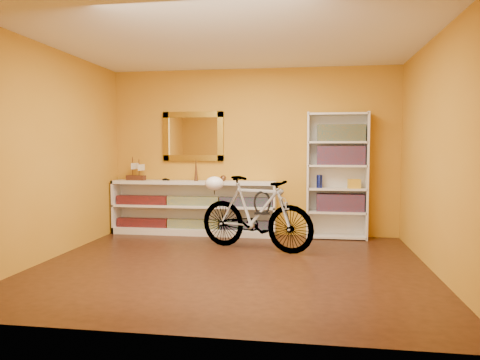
# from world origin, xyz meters

# --- Properties ---
(floor) EXTENTS (4.50, 4.00, 0.01)m
(floor) POSITION_xyz_m (0.00, 0.00, -0.01)
(floor) COLOR black
(floor) RESTS_ON ground
(ceiling) EXTENTS (4.50, 4.00, 0.01)m
(ceiling) POSITION_xyz_m (0.00, 0.00, 2.60)
(ceiling) COLOR silver
(ceiling) RESTS_ON ground
(back_wall) EXTENTS (4.50, 0.01, 2.60)m
(back_wall) POSITION_xyz_m (0.00, 2.00, 1.30)
(back_wall) COLOR #BE801C
(back_wall) RESTS_ON ground
(left_wall) EXTENTS (0.01, 4.00, 2.60)m
(left_wall) POSITION_xyz_m (-2.25, 0.00, 1.30)
(left_wall) COLOR #BE801C
(left_wall) RESTS_ON ground
(right_wall) EXTENTS (0.01, 4.00, 2.60)m
(right_wall) POSITION_xyz_m (2.25, 0.00, 1.30)
(right_wall) COLOR #BE801C
(right_wall) RESTS_ON ground
(gilt_mirror) EXTENTS (0.98, 0.06, 0.78)m
(gilt_mirror) POSITION_xyz_m (-0.95, 1.97, 1.55)
(gilt_mirror) COLOR olive
(gilt_mirror) RESTS_ON back_wall
(wall_socket) EXTENTS (0.09, 0.02, 0.09)m
(wall_socket) POSITION_xyz_m (0.90, 1.99, 0.25)
(wall_socket) COLOR silver
(wall_socket) RESTS_ON back_wall
(console_unit) EXTENTS (2.60, 0.35, 0.85)m
(console_unit) POSITION_xyz_m (-0.91, 1.81, 0.42)
(console_unit) COLOR silver
(console_unit) RESTS_ON floor
(cd_row_lower) EXTENTS (2.50, 0.13, 0.14)m
(cd_row_lower) POSITION_xyz_m (-0.91, 1.79, 0.17)
(cd_row_lower) COLOR black
(cd_row_lower) RESTS_ON console_unit
(cd_row_upper) EXTENTS (2.50, 0.13, 0.14)m
(cd_row_upper) POSITION_xyz_m (-0.91, 1.79, 0.54)
(cd_row_upper) COLOR navy
(cd_row_upper) RESTS_ON console_unit
(model_ship) EXTENTS (0.33, 0.17, 0.37)m
(model_ship) POSITION_xyz_m (-1.86, 1.81, 1.04)
(model_ship) COLOR #3D1D11
(model_ship) RESTS_ON console_unit
(toy_car) EXTENTS (0.00, 0.00, 0.00)m
(toy_car) POSITION_xyz_m (-1.36, 1.81, 0.85)
(toy_car) COLOR black
(toy_car) RESTS_ON console_unit
(bronze_ornament) EXTENTS (0.06, 0.06, 0.36)m
(bronze_ornament) POSITION_xyz_m (-0.87, 1.81, 1.03)
(bronze_ornament) COLOR brown
(bronze_ornament) RESTS_ON console_unit
(decorative_orb) EXTENTS (0.09, 0.09, 0.09)m
(decorative_orb) POSITION_xyz_m (-0.43, 1.81, 0.90)
(decorative_orb) COLOR brown
(decorative_orb) RESTS_ON console_unit
(bookcase) EXTENTS (0.90, 0.30, 1.90)m
(bookcase) POSITION_xyz_m (1.30, 1.84, 0.95)
(bookcase) COLOR silver
(bookcase) RESTS_ON floor
(book_row_a) EXTENTS (0.70, 0.22, 0.26)m
(book_row_a) POSITION_xyz_m (1.35, 1.84, 0.55)
(book_row_a) COLOR maroon
(book_row_a) RESTS_ON bookcase
(book_row_b) EXTENTS (0.70, 0.22, 0.28)m
(book_row_b) POSITION_xyz_m (1.35, 1.84, 1.25)
(book_row_b) COLOR maroon
(book_row_b) RESTS_ON bookcase
(book_row_c) EXTENTS (0.70, 0.22, 0.25)m
(book_row_c) POSITION_xyz_m (1.35, 1.84, 1.59)
(book_row_c) COLOR #184F55
(book_row_c) RESTS_ON bookcase
(travel_mug) EXTENTS (0.09, 0.09, 0.20)m
(travel_mug) POSITION_xyz_m (1.04, 1.82, 0.86)
(travel_mug) COLOR #16249C
(travel_mug) RESTS_ON bookcase
(red_tin) EXTENTS (0.17, 0.17, 0.19)m
(red_tin) POSITION_xyz_m (1.10, 1.87, 1.56)
(red_tin) COLOR maroon
(red_tin) RESTS_ON bookcase
(yellow_bag) EXTENTS (0.19, 0.14, 0.14)m
(yellow_bag) POSITION_xyz_m (1.55, 1.80, 0.83)
(yellow_bag) COLOR gold
(yellow_bag) RESTS_ON bookcase
(bicycle) EXTENTS (0.97, 1.73, 0.99)m
(bicycle) POSITION_xyz_m (0.18, 0.87, 0.49)
(bicycle) COLOR silver
(bicycle) RESTS_ON floor
(helmet) EXTENTS (0.26, 0.25, 0.20)m
(helmet) POSITION_xyz_m (-0.42, 1.09, 0.87)
(helmet) COLOR white
(helmet) RESTS_ON bicycle
(u_lock) EXTENTS (0.23, 0.02, 0.23)m
(u_lock) POSITION_xyz_m (0.28, 0.84, 0.64)
(u_lock) COLOR black
(u_lock) RESTS_ON bicycle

